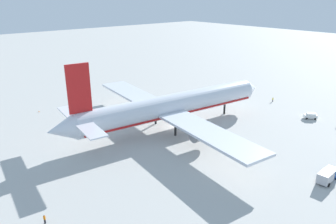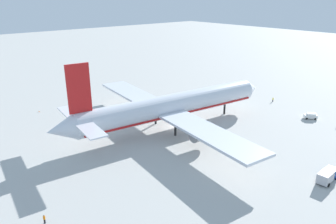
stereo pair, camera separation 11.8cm
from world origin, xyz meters
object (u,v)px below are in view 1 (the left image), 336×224
Objects in this scene: airliner at (170,107)px; baggage_cart_0 at (118,85)px; service_truck_2 at (327,175)px; ground_worker_0 at (273,99)px; ground_worker_5 at (45,219)px; traffic_cone_1 at (71,101)px; service_van at (310,116)px; traffic_cone_3 at (225,90)px; traffic_cone_4 at (39,111)px.

airliner is 53.82m from baggage_cart_0.
service_truck_2 is (6.57, -45.78, -5.58)m from airliner.
ground_worker_5 is at bearing -172.25° from ground_worker_0.
traffic_cone_1 is (-12.26, 44.41, -6.80)m from airliner.
service_truck_2 is 40.41m from service_van.
service_van reaches higher than traffic_cone_3.
ground_worker_0 is (6.56, 18.44, -0.17)m from service_van.
traffic_cone_4 is (-13.58, -3.32, 0.00)m from traffic_cone_1.
service_van is 80.86m from baggage_cart_0.
traffic_cone_1 and traffic_cone_3 have the same top height.
service_truck_2 reaches higher than ground_worker_5.
airliner is at bearing 149.06° from service_van.
traffic_cone_1 is at bearing 127.66° from service_van.
ground_worker_5 is at bearing 176.30° from service_van.
traffic_cone_3 is at bearing 84.16° from service_van.
baggage_cart_0 reaches higher than traffic_cone_3.
ground_worker_5 is 3.25× the size of traffic_cone_1.
ground_worker_5 is 3.25× the size of traffic_cone_3.
traffic_cone_1 is at bearing -164.54° from baggage_cart_0.
traffic_cone_1 is (-53.22, 68.96, -0.76)m from service_van.
ground_worker_0 is 78.27m from traffic_cone_1.
service_van is at bearing -70.40° from baggage_cart_0.
baggage_cart_0 reaches higher than traffic_cone_4.
traffic_cone_1 is (34.23, 63.31, -0.64)m from ground_worker_5.
service_van reaches higher than ground_worker_5.
traffic_cone_4 is at bearing 110.46° from service_truck_2.
baggage_cart_0 is at bearing 15.46° from traffic_cone_1.
airliner is at bearing 98.17° from service_truck_2.
traffic_cone_4 is (-66.80, 65.64, -0.76)m from service_van.
airliner is 46.57m from traffic_cone_1.
traffic_cone_3 is (91.55, 34.49, -0.64)m from ground_worker_5.
baggage_cart_0 reaches higher than traffic_cone_1.
service_van is at bearing -52.34° from traffic_cone_1.
ground_worker_5 is (-53.07, 26.89, -0.58)m from service_truck_2.
ground_worker_5 is at bearing -130.54° from baggage_cart_0.
ground_worker_5 reaches higher than traffic_cone_4.
baggage_cart_0 is 5.52× the size of traffic_cone_1.
ground_worker_0 is at bearing -7.32° from airliner.
service_truck_2 reaches higher than traffic_cone_3.
ground_worker_0 is at bearing -40.20° from traffic_cone_1.
service_van reaches higher than traffic_cone_4.
baggage_cart_0 is 92.80m from ground_worker_5.
ground_worker_0 is at bearing 70.41° from service_van.
ground_worker_0 reaches higher than traffic_cone_1.
ground_worker_0 is 3.07× the size of traffic_cone_4.
ground_worker_5 reaches higher than baggage_cart_0.
baggage_cart_0 is at bearing 85.74° from service_truck_2.
ground_worker_5 is 71.97m from traffic_cone_1.
ground_worker_5 is (-94.01, -12.79, 0.05)m from ground_worker_0.
service_van is 40.36m from traffic_cone_3.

